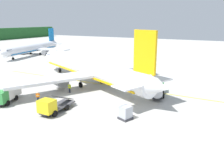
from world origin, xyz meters
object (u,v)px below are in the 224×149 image
Objects in this scene: service_truck_fuel at (6,93)px; crew_loader_left at (38,96)px; airliner_foreground at (89,69)px; airliner_mid_apron at (34,48)px; service_truck_catering at (157,88)px; service_truck_baggage at (52,106)px; cargo_container_near at (125,113)px; crew_marshaller at (69,87)px.

crew_loader_left is (2.49, -4.46, -0.53)m from service_truck_fuel.
airliner_foreground is 24.12× the size of crew_loader_left.
service_truck_catering is at bearing -114.16° from airliner_mid_apron.
airliner_foreground is at bearing -7.80° from crew_loader_left.
service_truck_fuel is 25.84m from service_truck_catering.
service_truck_fuel is at bearing 157.88° from airliner_foreground.
service_truck_baggage is 18.61m from service_truck_catering.
service_truck_catering is at bearing -55.49° from service_truck_fuel.
airliner_mid_apron is 5.71× the size of service_truck_fuel.
service_truck_catering is 3.30× the size of cargo_container_near.
service_truck_baggage is 6.15m from crew_loader_left.
airliner_foreground is 18.98× the size of cargo_container_near.
service_truck_catering is 4.20× the size of crew_loader_left.
service_truck_catering reaches higher than cargo_container_near.
service_truck_fuel is at bearing 145.04° from crew_marshaller.
airliner_mid_apron is (25.17, 42.47, -0.54)m from airliner_foreground.
cargo_container_near is at bearing 174.75° from service_truck_catering.
airliner_foreground reaches higher than service_truck_baggage.
service_truck_baggage is 3.62× the size of crew_marshaller.
cargo_container_near is 1.16× the size of crew_marshaller.
service_truck_fuel reaches higher than crew_loader_left.
airliner_foreground is 16.06m from service_truck_baggage.
service_truck_fuel is at bearing 124.51° from service_truck_catering.
cargo_container_near is 15.22m from crew_marshaller.
airliner_mid_apron is at bearing 53.22° from crew_marshaller.
airliner_mid_apron is at bearing 59.35° from airliner_foreground.
cargo_container_near is at bearing -88.00° from crew_loader_left.
airliner_mid_apron is 19.61× the size of crew_marshaller.
airliner_foreground is 18.77m from cargo_container_near.
service_truck_fuel is 20.46m from cargo_container_near.
crew_marshaller is 6.51m from crew_loader_left.
crew_marshaller is at bearing 67.85° from cargo_container_near.
crew_marshaller is at bearing -14.90° from crew_loader_left.
service_truck_fuel is at bearing 98.55° from cargo_container_near.
service_truck_baggage is at bearing -166.22° from airliner_foreground.
service_truck_fuel is 10.72m from crew_marshaller.
cargo_container_near reaches higher than crew_loader_left.
service_truck_fuel is 5.14m from crew_loader_left.
cargo_container_near is at bearing -72.64° from service_truck_baggage.
crew_marshaller is at bearing 111.15° from service_truck_catering.
airliner_mid_apron reaches higher than service_truck_catering.
crew_loader_left is (-37.97, -40.72, -1.89)m from airliner_mid_apron.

